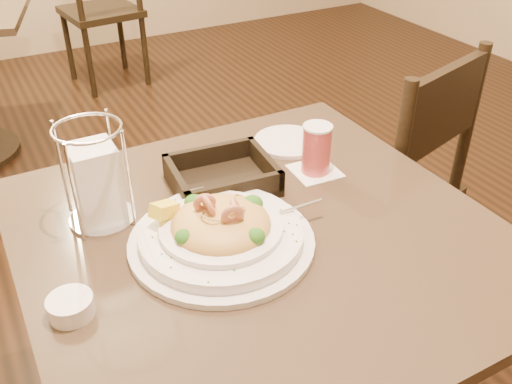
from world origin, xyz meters
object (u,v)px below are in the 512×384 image
drink_glass (316,149)px  side_plate (288,142)px  dining_chair_far (103,6)px  bread_basket (222,179)px  pasta_bowl (221,231)px  main_table (260,318)px  napkin_caddy (96,181)px  butter_ramekin (71,307)px  dining_chair_near (386,186)px

drink_glass → side_plate: (0.01, 0.15, -0.05)m
dining_chair_far → side_plate: 2.43m
bread_basket → drink_glass: bearing=-11.2°
drink_glass → side_plate: drink_glass is taller
pasta_bowl → drink_glass: size_ratio=3.36×
pasta_bowl → dining_chair_far: bearing=79.6°
dining_chair_far → drink_glass: 2.58m
main_table → pasta_bowl: pasta_bowl is taller
drink_glass → side_plate: bearing=84.2°
napkin_caddy → side_plate: bearing=11.1°
bread_basket → butter_ramekin: size_ratio=3.09×
dining_chair_far → dining_chair_near: bearing=88.3°
napkin_caddy → dining_chair_far: bearing=75.0°
side_plate → napkin_caddy: bearing=-168.9°
napkin_caddy → side_plate: napkin_caddy is taller
bread_basket → napkin_caddy: bearing=178.7°
dining_chair_far → pasta_bowl: size_ratio=2.38×
main_table → dining_chair_far: dining_chair_far is taller
butter_ramekin → napkin_caddy: bearing=63.5°
dining_chair_near → dining_chair_far: bearing=-101.4°
dining_chair_near → drink_glass: 0.53m
main_table → side_plate: 0.44m
dining_chair_far → napkin_caddy: (-0.67, -2.51, 0.35)m
main_table → butter_ramekin: 0.46m
drink_glass → main_table: bearing=-147.6°
dining_chair_far → pasta_bowl: bearing=73.1°
side_plate → pasta_bowl: bearing=-138.2°
dining_chair_far → bread_basket: dining_chair_far is taller
pasta_bowl → bread_basket: size_ratio=1.68×
drink_glass → dining_chair_near: bearing=23.9°
pasta_bowl → bread_basket: bearing=63.7°
dining_chair_near → bread_basket: bearing=-3.9°
pasta_bowl → drink_glass: 0.34m
main_table → pasta_bowl: size_ratio=2.30×
pasta_bowl → side_plate: (0.32, 0.29, -0.03)m
dining_chair_far → napkin_caddy: 2.62m
dining_chair_near → dining_chair_far: same height
bread_basket → napkin_caddy: size_ratio=1.11×
pasta_bowl → bread_basket: 0.20m
dining_chair_far → pasta_bowl: (-0.50, -2.70, 0.29)m
napkin_caddy → dining_chair_near: bearing=8.2°
dining_chair_far → drink_glass: bearing=79.2°
bread_basket → side_plate: (0.23, 0.10, -0.02)m
main_table → bread_basket: (0.00, 0.18, 0.26)m
dining_chair_near → bread_basket: dining_chair_near is taller
pasta_bowl → drink_glass: (0.30, 0.14, 0.03)m
main_table → drink_glass: size_ratio=7.74×
pasta_bowl → bread_basket: pasta_bowl is taller
main_table → dining_chair_near: dining_chair_near is taller
dining_chair_far → bread_basket: size_ratio=4.00×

